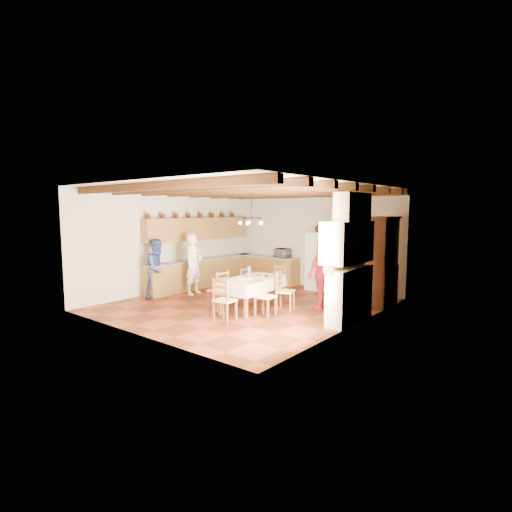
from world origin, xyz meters
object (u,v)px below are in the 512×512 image
(hutch, at_px, (383,261))
(microwave, at_px, (283,253))
(person_man, at_px, (194,264))
(chair_right_far, at_px, (286,291))
(chair_end_near, at_px, (225,299))
(chair_left_far, at_px, (241,285))
(person_woman_blue, at_px, (158,268))
(chair_left_near, at_px, (218,290))
(refrigerator, at_px, (323,261))
(person_woman_red, at_px, (323,274))
(chair_right_near, at_px, (266,296))
(chair_end_far, at_px, (277,283))
(dining_table, at_px, (252,281))

(hutch, distance_m, microwave, 3.75)
(microwave, bearing_deg, person_man, -96.50)
(chair_right_far, xyz_separation_m, chair_end_near, (-0.48, -1.65, 0.00))
(chair_left_far, height_order, person_woman_blue, person_woman_blue)
(hutch, distance_m, chair_left_near, 4.24)
(refrigerator, xyz_separation_m, person_woman_red, (1.27, -2.23, 0.01))
(person_woman_red, bearing_deg, hutch, 156.67)
(hutch, height_order, chair_left_far, hutch)
(refrigerator, xyz_separation_m, person_man, (-2.58, -2.95, -0.00))
(chair_end_near, bearing_deg, person_woman_red, -124.62)
(hutch, bearing_deg, person_man, -160.50)
(chair_left_far, bearing_deg, person_woman_blue, -67.93)
(microwave, bearing_deg, chair_right_far, -38.89)
(microwave, bearing_deg, chair_right_near, -45.64)
(chair_end_near, relative_size, microwave, 1.87)
(chair_end_near, distance_m, microwave, 4.70)
(hutch, bearing_deg, microwave, 163.76)
(chair_left_far, height_order, chair_right_far, same)
(chair_end_far, height_order, person_man, person_man)
(chair_end_near, relative_size, person_woman_blue, 0.58)
(person_man, bearing_deg, microwave, -32.61)
(dining_table, relative_size, person_woman_red, 1.05)
(chair_left_near, bearing_deg, chair_end_near, 57.33)
(chair_left_near, distance_m, person_woman_red, 2.62)
(chair_left_near, bearing_deg, dining_table, 127.96)
(refrigerator, distance_m, chair_right_far, 2.90)
(chair_right_far, height_order, person_woman_red, person_woman_red)
(hutch, xyz_separation_m, chair_left_far, (-3.00, -2.08, -0.66))
(microwave, bearing_deg, hutch, 2.60)
(dining_table, height_order, microwave, microwave)
(hutch, distance_m, chair_right_near, 3.27)
(dining_table, relative_size, chair_left_near, 1.96)
(chair_end_far, bearing_deg, hutch, 25.36)
(refrigerator, height_order, chair_left_near, refrigerator)
(person_woman_blue, xyz_separation_m, person_woman_red, (4.26, 1.68, 0.07))
(chair_left_near, distance_m, chair_right_far, 1.67)
(chair_left_far, relative_size, chair_right_near, 1.00)
(chair_end_near, height_order, person_woman_red, person_woman_red)
(person_woman_blue, relative_size, microwave, 3.21)
(chair_left_near, xyz_separation_m, microwave, (-0.65, 3.70, 0.56))
(person_woman_blue, bearing_deg, chair_end_near, -99.65)
(chair_left_far, bearing_deg, microwave, -168.55)
(hutch, relative_size, person_man, 1.29)
(chair_left_near, bearing_deg, person_man, -109.25)
(dining_table, relative_size, chair_end_far, 1.96)
(chair_right_far, relative_size, chair_end_far, 1.00)
(chair_right_near, distance_m, person_woman_blue, 3.56)
(chair_left_near, xyz_separation_m, chair_end_near, (0.89, -0.70, 0.00))
(microwave, bearing_deg, person_woman_blue, -96.93)
(chair_right_far, distance_m, person_woman_red, 1.01)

